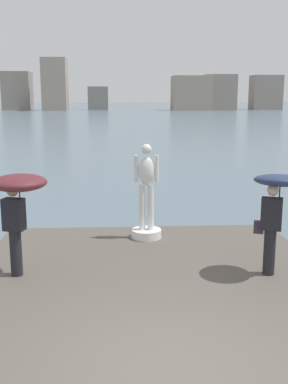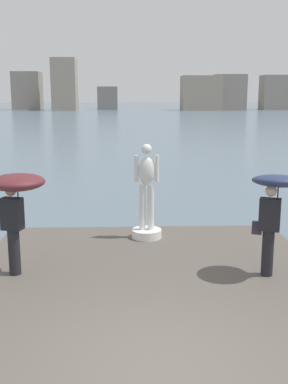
% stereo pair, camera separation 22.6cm
% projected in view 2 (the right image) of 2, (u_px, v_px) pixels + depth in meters
% --- Properties ---
extents(ground_plane, '(400.00, 400.00, 0.00)m').
position_uv_depth(ground_plane, '(131.00, 134.00, 45.07)').
color(ground_plane, slate).
extents(pier, '(6.71, 9.35, 0.40)m').
position_uv_depth(pier, '(152.00, 318.00, 7.53)').
color(pier, '#564F47').
rests_on(pier, ground).
extents(statue_white_figure, '(0.71, 0.71, 2.23)m').
position_uv_depth(statue_white_figure, '(147.00, 204.00, 10.98)').
color(statue_white_figure, white).
rests_on(statue_white_figure, pier).
extents(onlooker_left, '(1.26, 1.26, 1.93)m').
position_uv_depth(onlooker_left, '(16.00, 194.00, 8.57)').
color(onlooker_left, black).
rests_on(onlooker_left, pier).
extents(onlooker_right, '(1.23, 1.25, 1.97)m').
position_uv_depth(onlooker_right, '(275.00, 197.00, 8.52)').
color(onlooker_right, black).
rests_on(onlooker_right, pier).
extents(distant_skyline, '(88.97, 12.83, 12.51)m').
position_uv_depth(distant_skyline, '(122.00, 91.00, 116.67)').
color(distant_skyline, gray).
rests_on(distant_skyline, ground).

